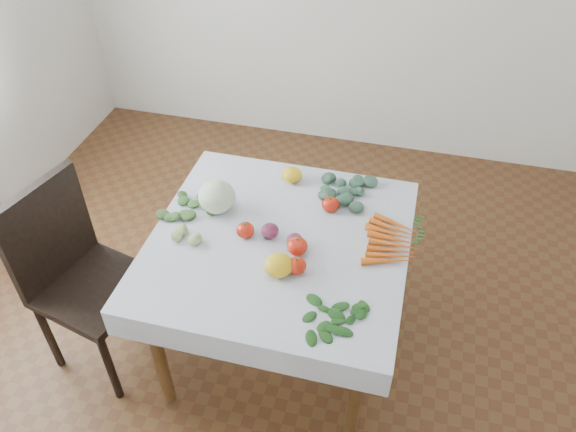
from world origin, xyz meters
The scene contains 18 objects.
ground centered at (0.00, 0.00, 0.00)m, with size 4.00×4.00×0.00m, color brown.
table centered at (0.00, 0.00, 0.65)m, with size 1.00×1.00×0.75m.
tablecloth centered at (0.00, 0.00, 0.75)m, with size 1.12×1.12×0.01m, color white.
chair centered at (-0.91, -0.23, 0.57)m, with size 0.55×0.55×1.00m.
cabbage centered at (-0.33, 0.13, 0.83)m, with size 0.17×0.17×0.15m, color silver.
tomato_a centered at (-0.15, -0.01, 0.79)m, with size 0.08×0.08×0.07m, color red.
tomato_b centered at (0.18, 0.25, 0.79)m, with size 0.08×0.08×0.07m, color red.
tomato_c centered at (0.12, -0.17, 0.79)m, with size 0.08×0.08×0.07m, color red.
tomato_d centered at (0.10, -0.06, 0.79)m, with size 0.09×0.09×0.08m, color red.
heirloom_back centered at (-0.05, 0.43, 0.79)m, with size 0.10×0.10×0.07m, color yellow.
heirloom_front centered at (0.05, -0.19, 0.80)m, with size 0.12×0.12×0.08m, color yellow.
onion_a centered at (0.07, -0.01, 0.79)m, with size 0.07×0.07×0.06m, color #50163A.
onion_b centered at (-0.04, 0.01, 0.79)m, with size 0.08×0.08×0.07m, color #50163A.
tomatillo_cluster centered at (-0.39, -0.10, 0.78)m, with size 0.13×0.09×0.04m.
carrot_bunch centered at (0.48, 0.09, 0.77)m, with size 0.22×0.34×0.03m.
kale_bunch centered at (0.25, 0.38, 0.78)m, with size 0.30×0.26×0.04m.
basil_bunch centered at (0.31, -0.39, 0.76)m, with size 0.27×0.21×0.01m.
dill_bunch centered at (-0.46, 0.11, 0.77)m, with size 0.25×0.23×0.03m.
Camera 1 is at (0.48, -1.72, 2.46)m, focal length 35.00 mm.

